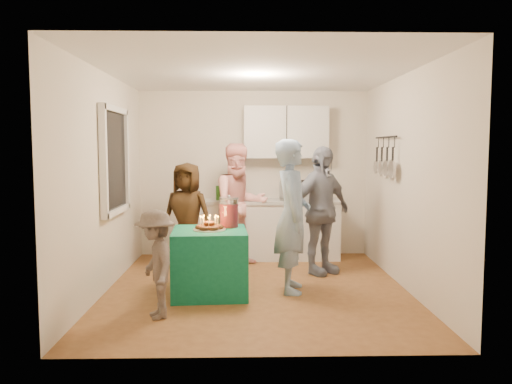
{
  "coord_description": "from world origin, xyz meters",
  "views": [
    {
      "loc": [
        -0.15,
        -5.94,
        1.7
      ],
      "look_at": [
        0.0,
        0.35,
        1.15
      ],
      "focal_mm": 35.0,
      "sensor_mm": 36.0,
      "label": 1
    }
  ],
  "objects_px": {
    "woman_back_right": "(321,210)",
    "child_near_left": "(156,264)",
    "counter": "(267,231)",
    "microwave": "(298,190)",
    "woman_back_center": "(240,205)",
    "punch_jar": "(229,213)",
    "party_table": "(210,262)",
    "man_birthday": "(292,216)",
    "woman_back_left": "(187,216)"
  },
  "relations": [
    {
      "from": "counter",
      "to": "woman_back_left",
      "type": "bearing_deg",
      "value": -152.53
    },
    {
      "from": "woman_back_left",
      "to": "child_near_left",
      "type": "distance_m",
      "value": 2.12
    },
    {
      "from": "party_table",
      "to": "child_near_left",
      "type": "xyz_separation_m",
      "value": [
        -0.48,
        -0.8,
        0.17
      ]
    },
    {
      "from": "party_table",
      "to": "woman_back_center",
      "type": "bearing_deg",
      "value": 77.2
    },
    {
      "from": "man_birthday",
      "to": "punch_jar",
      "type": "bearing_deg",
      "value": 86.66
    },
    {
      "from": "party_table",
      "to": "woman_back_right",
      "type": "distance_m",
      "value": 1.78
    },
    {
      "from": "woman_back_left",
      "to": "woman_back_center",
      "type": "xyz_separation_m",
      "value": [
        0.74,
        0.17,
        0.13
      ]
    },
    {
      "from": "counter",
      "to": "microwave",
      "type": "relative_size",
      "value": 4.16
    },
    {
      "from": "counter",
      "to": "party_table",
      "type": "distance_m",
      "value": 2.05
    },
    {
      "from": "microwave",
      "to": "counter",
      "type": "bearing_deg",
      "value": -169.42
    },
    {
      "from": "woman_back_left",
      "to": "party_table",
      "type": "bearing_deg",
      "value": -55.29
    },
    {
      "from": "counter",
      "to": "party_table",
      "type": "height_order",
      "value": "counter"
    },
    {
      "from": "party_table",
      "to": "punch_jar",
      "type": "height_order",
      "value": "punch_jar"
    },
    {
      "from": "woman_back_right",
      "to": "child_near_left",
      "type": "relative_size",
      "value": 1.58
    },
    {
      "from": "counter",
      "to": "party_table",
      "type": "bearing_deg",
      "value": -111.53
    },
    {
      "from": "party_table",
      "to": "woman_back_left",
      "type": "distance_m",
      "value": 1.42
    },
    {
      "from": "man_birthday",
      "to": "woman_back_center",
      "type": "height_order",
      "value": "man_birthday"
    },
    {
      "from": "woman_back_center",
      "to": "woman_back_right",
      "type": "bearing_deg",
      "value": -48.92
    },
    {
      "from": "man_birthday",
      "to": "woman_back_center",
      "type": "xyz_separation_m",
      "value": [
        -0.64,
        1.37,
        -0.02
      ]
    },
    {
      "from": "woman_back_right",
      "to": "microwave",
      "type": "bearing_deg",
      "value": 66.21
    },
    {
      "from": "punch_jar",
      "to": "man_birthday",
      "type": "relative_size",
      "value": 0.19
    },
    {
      "from": "woman_back_left",
      "to": "woman_back_right",
      "type": "height_order",
      "value": "woman_back_right"
    },
    {
      "from": "party_table",
      "to": "punch_jar",
      "type": "relative_size",
      "value": 2.5
    },
    {
      "from": "woman_back_right",
      "to": "party_table",
      "type": "bearing_deg",
      "value": 177.16
    },
    {
      "from": "party_table",
      "to": "man_birthday",
      "type": "height_order",
      "value": "man_birthday"
    },
    {
      "from": "woman_back_center",
      "to": "party_table",
      "type": "bearing_deg",
      "value": -125.54
    },
    {
      "from": "child_near_left",
      "to": "woman_back_center",
      "type": "bearing_deg",
      "value": 139.45
    },
    {
      "from": "counter",
      "to": "woman_back_center",
      "type": "bearing_deg",
      "value": -133.93
    },
    {
      "from": "woman_back_left",
      "to": "woman_back_right",
      "type": "xyz_separation_m",
      "value": [
        1.84,
        -0.37,
        0.12
      ]
    },
    {
      "from": "punch_jar",
      "to": "woman_back_left",
      "type": "height_order",
      "value": "woman_back_left"
    },
    {
      "from": "woman_back_right",
      "to": "woman_back_center",
      "type": "bearing_deg",
      "value": 117.91
    },
    {
      "from": "woman_back_right",
      "to": "child_near_left",
      "type": "height_order",
      "value": "woman_back_right"
    },
    {
      "from": "microwave",
      "to": "punch_jar",
      "type": "distance_m",
      "value": 1.99
    },
    {
      "from": "woman_back_left",
      "to": "woman_back_center",
      "type": "height_order",
      "value": "woman_back_center"
    },
    {
      "from": "counter",
      "to": "woman_back_center",
      "type": "height_order",
      "value": "woman_back_center"
    },
    {
      "from": "counter",
      "to": "party_table",
      "type": "relative_size",
      "value": 2.59
    },
    {
      "from": "counter",
      "to": "woman_back_right",
      "type": "distance_m",
      "value": 1.27
    },
    {
      "from": "man_birthday",
      "to": "woman_back_right",
      "type": "bearing_deg",
      "value": -26.29
    },
    {
      "from": "party_table",
      "to": "child_near_left",
      "type": "height_order",
      "value": "child_near_left"
    },
    {
      "from": "microwave",
      "to": "punch_jar",
      "type": "bearing_deg",
      "value": -109.74
    },
    {
      "from": "woman_back_left",
      "to": "child_near_left",
      "type": "xyz_separation_m",
      "value": [
        -0.07,
        -2.11,
        -0.2
      ]
    },
    {
      "from": "punch_jar",
      "to": "woman_back_center",
      "type": "distance_m",
      "value": 1.29
    },
    {
      "from": "woman_back_right",
      "to": "punch_jar",
      "type": "bearing_deg",
      "value": 175.59
    },
    {
      "from": "microwave",
      "to": "woman_back_center",
      "type": "height_order",
      "value": "woman_back_center"
    },
    {
      "from": "child_near_left",
      "to": "party_table",
      "type": "bearing_deg",
      "value": 128.22
    },
    {
      "from": "woman_back_left",
      "to": "woman_back_center",
      "type": "relative_size",
      "value": 0.85
    },
    {
      "from": "woman_back_right",
      "to": "man_birthday",
      "type": "bearing_deg",
      "value": -155.2
    },
    {
      "from": "punch_jar",
      "to": "woman_back_right",
      "type": "relative_size",
      "value": 0.2
    },
    {
      "from": "counter",
      "to": "woman_back_left",
      "type": "height_order",
      "value": "woman_back_left"
    },
    {
      "from": "punch_jar",
      "to": "woman_back_center",
      "type": "height_order",
      "value": "woman_back_center"
    }
  ]
}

